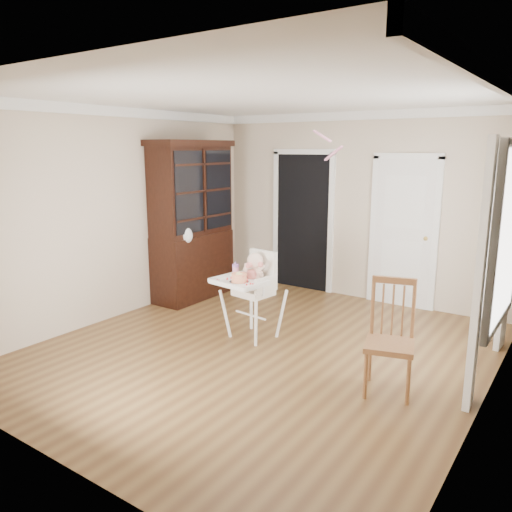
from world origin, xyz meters
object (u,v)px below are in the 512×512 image
Objects in this scene: high_chair at (253,284)px; cake at (239,278)px; china_cabinet at (192,221)px; dining_chair at (390,341)px; sippy_cup at (236,270)px.

high_chair is 0.28m from cake.
china_cabinet is at bearing 146.66° from cake.
dining_chair is at bearing -4.38° from high_chair.
cake is (-0.02, -0.25, 0.13)m from high_chair.
dining_chair is (1.78, -0.39, -0.16)m from high_chair.
high_chair reaches higher than sippy_cup.
high_chair is at bearing 85.60° from cake.
sippy_cup is 2.03m from dining_chair.
china_cabinet is 3.73m from dining_chair.
dining_chair is (1.98, -0.32, -0.32)m from sippy_cup.
china_cabinet reaches higher than high_chair.
dining_chair is (1.80, -0.14, -0.29)m from cake.
china_cabinet is (-1.68, 0.84, 0.51)m from high_chair.
cake is 2.02m from china_cabinet.
high_chair is 1.83m from dining_chair.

